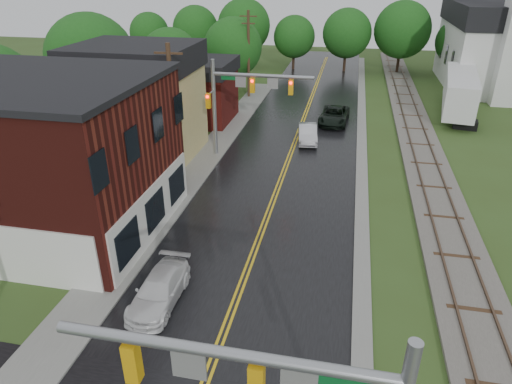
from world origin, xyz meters
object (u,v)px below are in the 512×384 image
(church, at_px, (499,37))
(utility_pole_c, at_px, (249,53))
(traffic_signal_far, at_px, (242,92))
(tree_left_e, at_px, (234,49))
(utility_pole_b, at_px, (173,113))
(tree_left_c, at_px, (172,60))
(pickup_white, at_px, (159,290))
(suv_dark, at_px, (334,116))
(brick_building, at_px, (25,155))
(tree_left_b, at_px, (92,61))
(semi_trailer, at_px, (460,91))
(sedan_silver, at_px, (308,134))

(church, bearing_deg, utility_pole_c, -160.03)
(church, distance_m, traffic_signal_far, 35.59)
(utility_pole_c, bearing_deg, tree_left_e, 137.16)
(utility_pole_b, height_order, tree_left_c, utility_pole_b)
(traffic_signal_far, relative_size, pickup_white, 1.72)
(utility_pole_c, distance_m, suv_dark, 12.78)
(utility_pole_c, height_order, tree_left_e, utility_pole_c)
(brick_building, distance_m, pickup_white, 11.12)
(church, distance_m, utility_pole_b, 41.55)
(tree_left_b, xyz_separation_m, pickup_white, (14.65, -21.90, -5.10))
(church, distance_m, semi_trailer, 13.46)
(church, height_order, utility_pole_c, church)
(utility_pole_c, distance_m, pickup_white, 34.43)
(brick_building, relative_size, tree_left_e, 1.75)
(brick_building, bearing_deg, church, 50.02)
(pickup_white, relative_size, semi_trailer, 0.34)
(church, xyz_separation_m, utility_pole_b, (-26.80, -31.74, -1.11))
(traffic_signal_far, distance_m, suv_dark, 12.28)
(traffic_signal_far, bearing_deg, semi_trailer, 40.06)
(utility_pole_c, distance_m, tree_left_e, 2.79)
(tree_left_b, height_order, pickup_white, tree_left_b)
(brick_building, distance_m, semi_trailer, 38.16)
(utility_pole_b, bearing_deg, tree_left_b, 138.14)
(brick_building, height_order, church, church)
(tree_left_b, distance_m, semi_trailer, 33.97)
(utility_pole_c, height_order, tree_left_b, tree_left_b)
(church, distance_m, sedan_silver, 29.85)
(sedan_silver, bearing_deg, pickup_white, -108.86)
(traffic_signal_far, relative_size, tree_left_e, 0.90)
(suv_dark, distance_m, semi_trailer, 12.83)
(tree_left_b, distance_m, pickup_white, 26.83)
(traffic_signal_far, relative_size, utility_pole_c, 0.82)
(traffic_signal_far, xyz_separation_m, pickup_white, (0.27, -17.00, -4.35))
(utility_pole_c, bearing_deg, utility_pole_b, -90.00)
(sedan_silver, bearing_deg, tree_left_e, 116.16)
(tree_left_e, bearing_deg, tree_left_b, -122.74)
(brick_building, distance_m, utility_pole_c, 29.56)
(utility_pole_c, distance_m, tree_left_c, 8.16)
(tree_left_e, bearing_deg, tree_left_c, -129.81)
(semi_trailer, bearing_deg, traffic_signal_far, -139.94)
(utility_pole_b, distance_m, tree_left_b, 14.87)
(tree_left_b, relative_size, pickup_white, 2.26)
(church, bearing_deg, tree_left_b, -150.01)
(tree_left_b, bearing_deg, semi_trailer, 17.43)
(traffic_signal_far, relative_size, utility_pole_b, 0.82)
(tree_left_c, bearing_deg, utility_pole_c, 30.20)
(tree_left_b, bearing_deg, utility_pole_c, 47.61)
(church, relative_size, tree_left_b, 2.06)
(tree_left_e, bearing_deg, utility_pole_b, -85.10)
(tree_left_b, relative_size, tree_left_c, 1.27)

